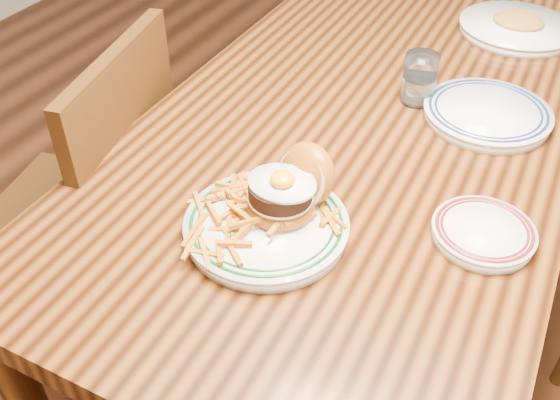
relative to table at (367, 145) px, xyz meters
The scene contains 8 objects.
floor 0.66m from the table, ahead, with size 6.00×6.00×0.00m, color black.
table is the anchor object (origin of this frame).
chair_left 0.65m from the table, 151.61° to the right, with size 0.50×0.50×0.91m.
main_plate 0.44m from the table, 92.49° to the right, with size 0.27×0.29×0.13m.
side_plate 0.43m from the table, 43.53° to the right, with size 0.17×0.17×0.03m.
rear_plate 0.26m from the table, 19.26° to the left, with size 0.26×0.26×0.03m.
water_glass 0.18m from the table, 49.94° to the left, with size 0.07×0.07×0.11m.
far_plate 0.57m from the table, 68.70° to the left, with size 0.29×0.29×0.05m.
Camera 1 is at (0.34, -1.10, 1.46)m, focal length 40.00 mm.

